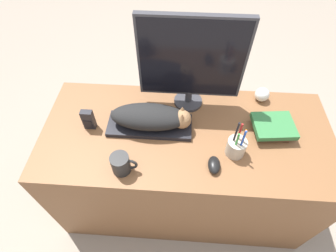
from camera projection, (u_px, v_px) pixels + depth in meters
The scene contains 11 objects.
ground_plane at pixel (180, 241), 1.69m from camera, with size 12.00×12.00×0.00m, color gray.
desk at pixel (184, 169), 1.60m from camera, with size 1.47×0.65×0.73m.
keyboard at pixel (150, 125), 1.33m from camera, with size 0.42×0.16×0.02m.
cat at pixel (153, 117), 1.27m from camera, with size 0.40×0.15×0.11m.
monitor at pixel (192, 61), 1.22m from camera, with size 0.51×0.15×0.51m.
computer_mouse at pixel (214, 165), 1.18m from camera, with size 0.06×0.09×0.04m.
coffee_mug at pixel (121, 164), 1.14m from camera, with size 0.12×0.08×0.10m.
pen_cup at pixel (236, 147), 1.20m from camera, with size 0.09×0.09×0.21m.
baseball at pixel (262, 94), 1.43m from camera, with size 0.08×0.08×0.08m.
phone at pixel (88, 120), 1.29m from camera, with size 0.06×0.03×0.11m.
book_stack at pixel (273, 128), 1.29m from camera, with size 0.21×0.18×0.06m.
Camera 1 is at (-0.04, -0.48, 1.78)m, focal length 28.00 mm.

